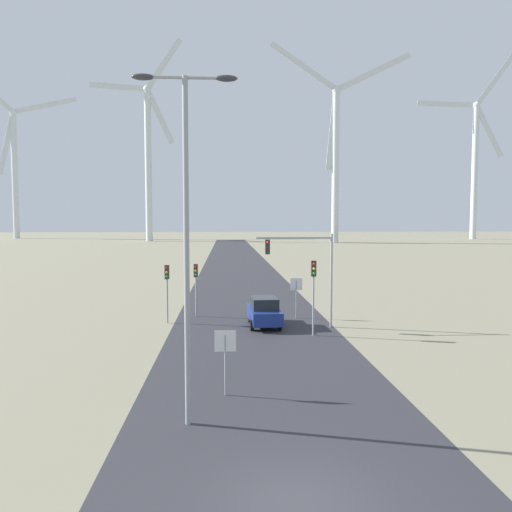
# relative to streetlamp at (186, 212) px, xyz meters

# --- Properties ---
(ground_plane) EXTENTS (600.00, 600.00, 0.00)m
(ground_plane) POSITION_rel_streetlamp_xyz_m (2.91, -4.74, -6.84)
(ground_plane) COLOR gray
(road_surface) EXTENTS (10.00, 240.00, 0.01)m
(road_surface) POSITION_rel_streetlamp_xyz_m (2.91, 43.26, -6.83)
(road_surface) COLOR #2D2D33
(road_surface) RESTS_ON ground
(streetlamp) EXTENTS (3.26, 0.32, 11.06)m
(streetlamp) POSITION_rel_streetlamp_xyz_m (0.00, 0.00, 0.00)
(streetlamp) COLOR #93999E
(streetlamp) RESTS_ON ground
(stop_sign_near) EXTENTS (0.81, 0.07, 2.48)m
(stop_sign_near) POSITION_rel_streetlamp_xyz_m (1.20, 2.60, -5.10)
(stop_sign_near) COLOR #93999E
(stop_sign_near) RESTS_ON ground
(stop_sign_far) EXTENTS (0.81, 0.07, 2.72)m
(stop_sign_far) POSITION_rel_streetlamp_xyz_m (5.97, 17.34, -4.93)
(stop_sign_far) COLOR #93999E
(stop_sign_far) RESTS_ON ground
(traffic_light_post_near_left) EXTENTS (0.28, 0.34, 3.63)m
(traffic_light_post_near_left) POSITION_rel_streetlamp_xyz_m (-0.83, 18.32, -4.17)
(traffic_light_post_near_left) COLOR #93999E
(traffic_light_post_near_left) RESTS_ON ground
(traffic_light_post_near_right) EXTENTS (0.28, 0.34, 4.32)m
(traffic_light_post_near_right) POSITION_rel_streetlamp_xyz_m (6.21, 12.13, -3.68)
(traffic_light_post_near_right) COLOR #93999E
(traffic_light_post_near_right) RESTS_ON ground
(traffic_light_post_mid_left) EXTENTS (0.28, 0.34, 3.75)m
(traffic_light_post_mid_left) POSITION_rel_streetlamp_xyz_m (-2.55, 16.22, -4.08)
(traffic_light_post_mid_left) COLOR #93999E
(traffic_light_post_mid_left) RESTS_ON ground
(traffic_light_mast_overhead) EXTENTS (4.72, 0.35, 5.79)m
(traffic_light_mast_overhead) POSITION_rel_streetlamp_xyz_m (6.06, 14.39, -2.68)
(traffic_light_mast_overhead) COLOR #93999E
(traffic_light_mast_overhead) RESTS_ON ground
(car_approaching) EXTENTS (2.01, 4.19, 1.83)m
(car_approaching) POSITION_rel_streetlamp_xyz_m (3.61, 14.91, -5.93)
(car_approaching) COLOR navy
(car_approaching) RESTS_ON ground
(wind_turbine_far_left) EXTENTS (37.89, 20.19, 65.35)m
(wind_turbine_far_left) POSITION_rel_streetlamp_xyz_m (-79.83, 182.77, 23.57)
(wind_turbine_far_left) COLOR silver
(wind_turbine_far_left) RESTS_ON ground
(wind_turbine_left) EXTENTS (30.87, 3.99, 65.67)m
(wind_turbine_left) POSITION_rel_streetlamp_xyz_m (-24.19, 151.56, 23.36)
(wind_turbine_left) COLOR silver
(wind_turbine_left) RESTS_ON ground
(wind_turbine_center) EXTENTS (42.99, 4.60, 61.63)m
(wind_turbine_center) POSITION_rel_streetlamp_xyz_m (35.25, 138.51, 22.79)
(wind_turbine_center) COLOR silver
(wind_turbine_center) RESTS_ON ground
(wind_turbine_right) EXTENTS (32.60, 8.76, 66.62)m
(wind_turbine_right) POSITION_rel_streetlamp_xyz_m (92.98, 164.62, 23.34)
(wind_turbine_right) COLOR silver
(wind_turbine_right) RESTS_ON ground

